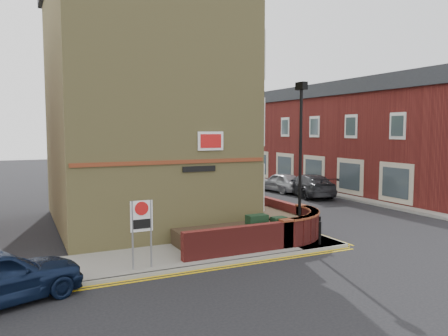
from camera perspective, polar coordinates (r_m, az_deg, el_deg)
ground at (r=16.23m, az=7.56°, el=-11.37°), size 120.00×120.00×0.00m
pavement_corner at (r=16.02m, az=-6.26°, el=-11.35°), size 13.00×3.00×0.12m
pavement_main at (r=31.20m, az=-5.51°, el=-3.32°), size 2.00×32.00×0.12m
pavement_far at (r=34.08m, az=13.99°, el=-2.74°), size 4.00×40.00×0.12m
kerb_side at (r=14.67m, az=-4.27°, el=-12.88°), size 13.00×0.15×0.12m
kerb_main_near at (r=31.55m, az=-3.80°, el=-3.21°), size 0.15×32.00×0.12m
kerb_main_far at (r=32.85m, az=11.29°, el=-2.97°), size 0.15×40.00×0.12m
yellow_lines_side at (r=14.47m, az=-3.90°, el=-13.37°), size 13.00×0.28×0.01m
yellow_lines_main at (r=31.65m, az=-3.38°, el=-3.28°), size 0.28×32.00×0.01m
corner_building at (r=21.84m, az=-10.48°, el=9.29°), size 8.95×10.40×13.60m
garden_wall at (r=18.29m, az=3.23°, el=-9.45°), size 6.80×6.00×1.20m
lamppost at (r=17.51m, az=9.94°, el=0.94°), size 0.25×0.50×6.30m
utility_cabinet_large at (r=16.96m, az=4.31°, el=-8.11°), size 0.80×0.45×1.20m
utility_cabinet_small at (r=17.13m, az=7.16°, el=-8.17°), size 0.55×0.40×1.10m
bollard_near at (r=17.52m, az=12.41°, el=-8.29°), size 0.11×0.11×0.90m
bollard_far at (r=18.50m, az=12.35°, el=-7.58°), size 0.11×0.11×0.90m
zone_sign at (r=14.28m, az=-10.71°, el=-6.88°), size 0.72×0.07×2.20m
far_terrace at (r=37.85m, az=12.01°, el=4.10°), size 5.40×30.40×8.00m
far_terrace_cream at (r=55.98m, az=-1.22°, el=4.47°), size 5.40×12.40×8.00m
tree_near at (r=29.05m, az=-4.26°, el=5.26°), size 3.64×3.65×6.70m
tree_mid at (r=36.62m, az=-8.84°, el=5.93°), size 4.03×4.03×7.42m
tree_far at (r=44.34m, az=-11.82°, el=5.35°), size 3.81×3.81×7.00m
traffic_light_assembly at (r=39.60m, az=-9.47°, el=2.36°), size 0.20×0.16×4.20m
silver_car_near at (r=32.13m, az=-0.40°, el=-1.89°), size 2.60×4.53×1.41m
red_car_main at (r=35.27m, az=-5.22°, el=-1.47°), size 2.50×4.54×1.21m
grey_car_far at (r=30.67m, az=10.96°, el=-2.20°), size 3.14×5.61×1.53m
silver_car_far at (r=32.44m, az=7.42°, el=-1.85°), size 2.16×4.37×1.43m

